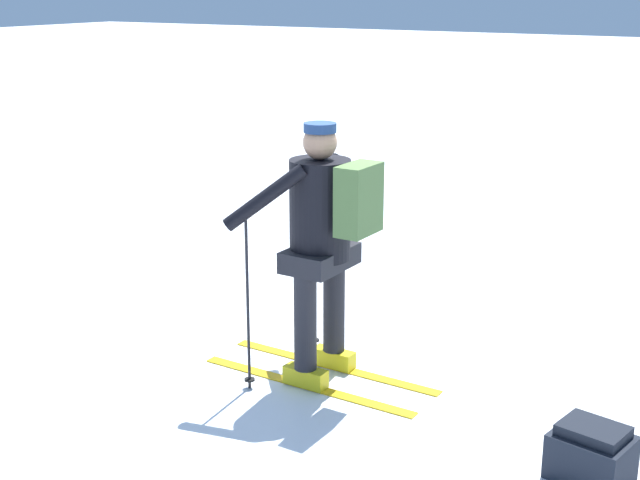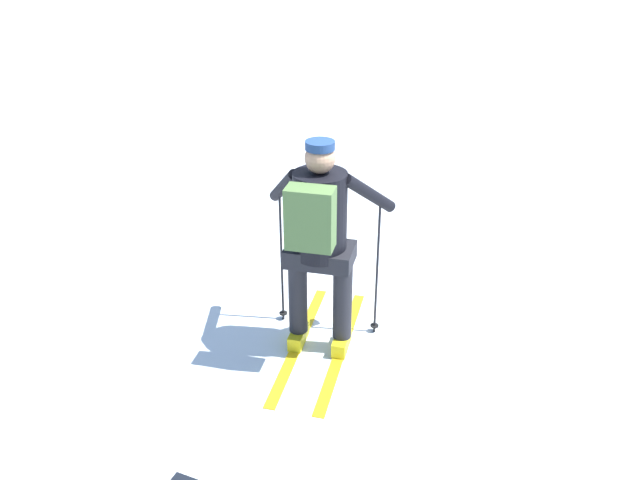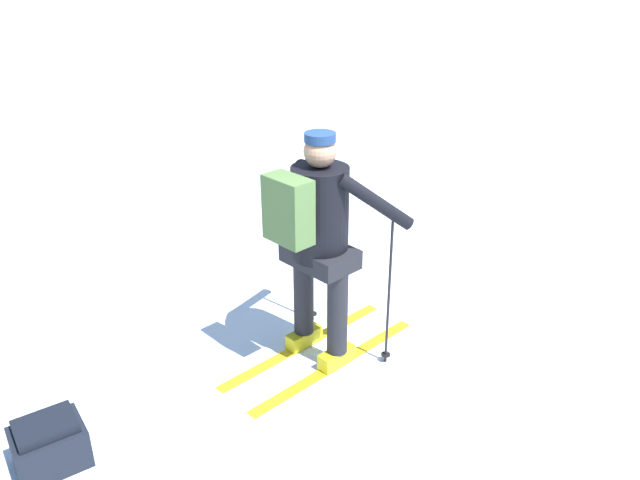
{
  "view_description": "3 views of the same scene",
  "coord_description": "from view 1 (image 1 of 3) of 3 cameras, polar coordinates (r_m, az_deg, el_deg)",
  "views": [
    {
      "loc": [
        -5.57,
        -3.13,
        2.6
      ],
      "look_at": [
        -0.76,
        -0.3,
        0.97
      ],
      "focal_mm": 50.0,
      "sensor_mm": 36.0,
      "label": 1
    },
    {
      "loc": [
        0.07,
        -4.35,
        3.1
      ],
      "look_at": [
        -0.76,
        -0.3,
        0.97
      ],
      "focal_mm": 35.0,
      "sensor_mm": 36.0,
      "label": 2
    },
    {
      "loc": [
        2.0,
        -3.13,
        2.83
      ],
      "look_at": [
        -0.76,
        -0.3,
        0.97
      ],
      "focal_mm": 35.0,
      "sensor_mm": 36.0,
      "label": 3
    }
  ],
  "objects": [
    {
      "name": "ground_plane",
      "position": [
        6.9,
        1.05,
        -5.89
      ],
      "size": [
        80.0,
        80.0,
        0.0
      ],
      "primitive_type": "plane",
      "color": "white"
    },
    {
      "name": "dropped_backpack",
      "position": [
        5.14,
        16.97,
        -12.95
      ],
      "size": [
        0.4,
        0.46,
        0.32
      ],
      "color": "black",
      "rests_on": "ground_plane"
    },
    {
      "name": "skier",
      "position": [
        5.79,
        0.2,
        0.5
      ],
      "size": [
        1.04,
        1.64,
        1.74
      ],
      "color": "gold",
      "rests_on": "ground_plane"
    }
  ]
}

